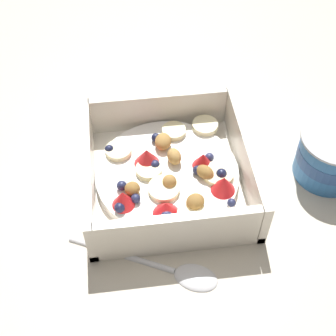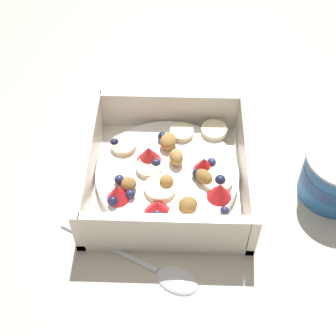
{
  "view_description": "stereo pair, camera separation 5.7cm",
  "coord_description": "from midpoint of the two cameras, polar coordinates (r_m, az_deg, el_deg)",
  "views": [
    {
      "loc": [
        0.36,
        -0.05,
        0.47
      ],
      "look_at": [
        -0.01,
        0.0,
        0.03
      ],
      "focal_mm": 51.5,
      "sensor_mm": 36.0,
      "label": 1
    },
    {
      "loc": [
        0.36,
        0.01,
        0.47
      ],
      "look_at": [
        -0.01,
        0.0,
        0.03
      ],
      "focal_mm": 51.5,
      "sensor_mm": 36.0,
      "label": 2
    }
  ],
  "objects": [
    {
      "name": "spoon",
      "position": [
        0.53,
        1.62,
        -11.99
      ],
      "size": [
        0.09,
        0.16,
        0.01
      ],
      "color": "silver",
      "rests_on": "ground"
    },
    {
      "name": "ground_plane",
      "position": [
        0.59,
        2.65,
        -2.51
      ],
      "size": [
        2.4,
        2.4,
        0.0
      ],
      "primitive_type": "plane",
      "color": "beige"
    },
    {
      "name": "fruit_bowl",
      "position": [
        0.58,
        2.88,
        -0.89
      ],
      "size": [
        0.2,
        0.2,
        0.06
      ],
      "color": "white",
      "rests_on": "ground"
    }
  ]
}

